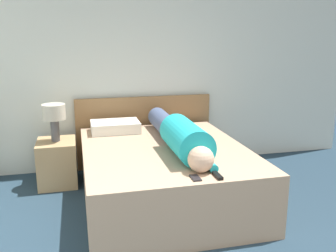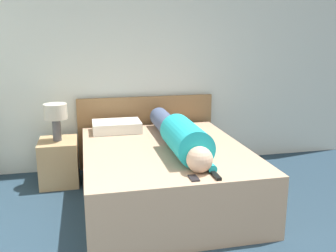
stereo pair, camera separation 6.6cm
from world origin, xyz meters
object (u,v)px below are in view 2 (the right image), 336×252
(bed, at_px, (165,174))
(person_lying, at_px, (179,135))
(nightstand, at_px, (59,162))
(cell_phone, at_px, (194,178))
(pillow_near_headboard, at_px, (117,126))
(tv_remote, at_px, (216,176))
(table_lamp, at_px, (56,115))

(bed, distance_m, person_lying, 0.44)
(bed, bearing_deg, nightstand, 146.44)
(person_lying, height_order, cell_phone, person_lying)
(bed, bearing_deg, pillow_near_headboard, 118.92)
(person_lying, distance_m, pillow_near_headboard, 0.96)
(nightstand, height_order, person_lying, person_lying)
(bed, distance_m, tv_remote, 0.93)
(person_lying, bearing_deg, cell_phone, -96.29)
(nightstand, xyz_separation_m, person_lying, (1.18, -0.77, 0.44))
(table_lamp, bearing_deg, tv_remote, -50.77)
(nightstand, relative_size, person_lying, 0.28)
(nightstand, height_order, cell_phone, cell_phone)
(nightstand, height_order, pillow_near_headboard, pillow_near_headboard)
(pillow_near_headboard, bearing_deg, cell_phone, -74.25)
(person_lying, distance_m, cell_phone, 0.79)
(nightstand, xyz_separation_m, table_lamp, (0.00, 0.00, 0.54))
(bed, bearing_deg, person_lying, -30.24)
(table_lamp, bearing_deg, person_lying, -33.21)
(cell_phone, bearing_deg, table_lamp, 125.35)
(table_lamp, distance_m, person_lying, 1.41)
(tv_remote, bearing_deg, pillow_near_headboard, 111.34)
(bed, height_order, tv_remote, tv_remote)
(person_lying, relative_size, cell_phone, 13.42)
(bed, distance_m, table_lamp, 1.36)
(nightstand, relative_size, cell_phone, 3.79)
(bed, xyz_separation_m, pillow_near_headboard, (-0.40, 0.72, 0.33))
(pillow_near_headboard, xyz_separation_m, cell_phone, (0.44, -1.57, -0.05))
(table_lamp, distance_m, pillow_near_headboard, 0.67)
(table_lamp, bearing_deg, cell_phone, -54.65)
(pillow_near_headboard, xyz_separation_m, tv_remote, (0.62, -1.58, -0.05))
(table_lamp, height_order, person_lying, table_lamp)
(pillow_near_headboard, height_order, tv_remote, pillow_near_headboard)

